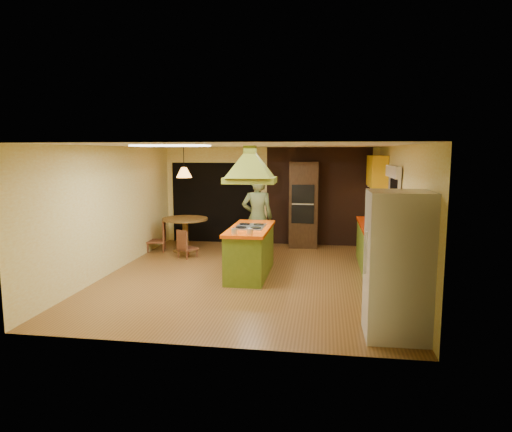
% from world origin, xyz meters
% --- Properties ---
extents(ground, '(6.50, 6.50, 0.00)m').
position_xyz_m(ground, '(0.00, 0.00, 0.00)').
color(ground, brown).
rests_on(ground, ground).
extents(room_walls, '(5.50, 6.50, 6.50)m').
position_xyz_m(room_walls, '(0.00, 0.00, 1.25)').
color(room_walls, '#FEF8B6').
rests_on(room_walls, ground).
extents(ceiling_plane, '(6.50, 6.50, 0.00)m').
position_xyz_m(ceiling_plane, '(0.00, 0.00, 2.50)').
color(ceiling_plane, silver).
rests_on(ceiling_plane, room_walls).
extents(brick_panel, '(2.64, 0.03, 2.50)m').
position_xyz_m(brick_panel, '(1.25, 3.23, 1.25)').
color(brick_panel, '#381E14').
rests_on(brick_panel, ground).
extents(nook_opening, '(2.20, 0.03, 2.10)m').
position_xyz_m(nook_opening, '(-1.50, 3.23, 1.05)').
color(nook_opening, black).
rests_on(nook_opening, ground).
extents(right_counter, '(0.62, 3.05, 0.92)m').
position_xyz_m(right_counter, '(2.45, 0.60, 0.46)').
color(right_counter, olive).
rests_on(right_counter, ground).
extents(upper_cabinets, '(0.34, 1.40, 0.70)m').
position_xyz_m(upper_cabinets, '(2.57, 2.20, 1.95)').
color(upper_cabinets, yellow).
rests_on(upper_cabinets, room_walls).
extents(window_right, '(0.12, 1.35, 1.06)m').
position_xyz_m(window_right, '(2.70, 0.40, 1.77)').
color(window_right, black).
rests_on(window_right, room_walls).
extents(fluor_panel, '(1.20, 0.60, 0.03)m').
position_xyz_m(fluor_panel, '(-1.10, -1.20, 2.48)').
color(fluor_panel, white).
rests_on(fluor_panel, ceiling_plane).
extents(kitchen_island, '(0.77, 1.90, 0.96)m').
position_xyz_m(kitchen_island, '(0.00, 0.11, 0.48)').
color(kitchen_island, olive).
rests_on(kitchen_island, ground).
extents(range_hood, '(0.98, 0.72, 0.79)m').
position_xyz_m(range_hood, '(0.00, 0.11, 2.25)').
color(range_hood, olive).
rests_on(range_hood, ceiling_plane).
extents(man, '(0.75, 0.56, 1.88)m').
position_xyz_m(man, '(-0.05, 1.41, 0.94)').
color(man, '#46512B').
rests_on(man, ground).
extents(refrigerator, '(0.80, 0.75, 1.90)m').
position_xyz_m(refrigerator, '(2.35, -2.57, 0.95)').
color(refrigerator, silver).
rests_on(refrigerator, ground).
extents(wall_oven, '(0.73, 0.63, 2.13)m').
position_xyz_m(wall_oven, '(0.89, 2.95, 1.07)').
color(wall_oven, '#422915').
rests_on(wall_oven, ground).
extents(dining_table, '(1.08, 1.08, 0.81)m').
position_xyz_m(dining_table, '(-1.90, 1.99, 0.57)').
color(dining_table, brown).
rests_on(dining_table, ground).
extents(chair_left, '(0.51, 0.51, 0.77)m').
position_xyz_m(chair_left, '(-2.60, 1.89, 0.39)').
color(chair_left, brown).
rests_on(chair_left, ground).
extents(chair_near, '(0.49, 0.49, 0.64)m').
position_xyz_m(chair_near, '(-1.65, 1.34, 0.32)').
color(chair_near, brown).
rests_on(chair_near, ground).
extents(pendant_lamp, '(0.45, 0.45, 0.24)m').
position_xyz_m(pendant_lamp, '(-1.90, 1.99, 1.90)').
color(pendant_lamp, '#FF9E3F').
rests_on(pendant_lamp, ceiling_plane).
extents(canister_large, '(0.18, 0.18, 0.23)m').
position_xyz_m(canister_large, '(2.40, 1.81, 1.04)').
color(canister_large, beige).
rests_on(canister_large, right_counter).
extents(canister_medium, '(0.14, 0.14, 0.19)m').
position_xyz_m(canister_medium, '(2.40, 1.09, 1.01)').
color(canister_medium, beige).
rests_on(canister_medium, right_counter).
extents(canister_small, '(0.12, 0.12, 0.15)m').
position_xyz_m(canister_small, '(2.40, 1.36, 0.99)').
color(canister_small, beige).
rests_on(canister_small, right_counter).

